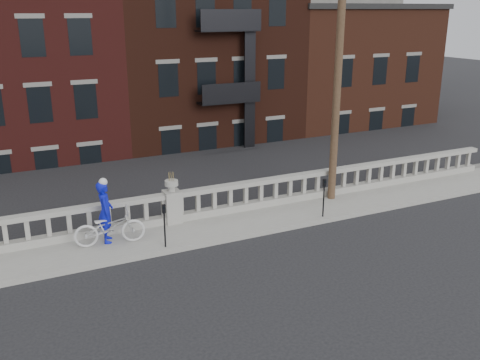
% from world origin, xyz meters
% --- Properties ---
extents(ground, '(120.00, 120.00, 0.00)m').
position_xyz_m(ground, '(0.00, 0.00, 0.00)').
color(ground, black).
rests_on(ground, ground).
extents(sidewalk, '(32.00, 2.20, 0.15)m').
position_xyz_m(sidewalk, '(0.00, 3.00, 0.07)').
color(sidewalk, gray).
rests_on(sidewalk, ground).
extents(balustrade, '(28.00, 0.34, 1.03)m').
position_xyz_m(balustrade, '(0.00, 3.95, 0.64)').
color(balustrade, gray).
rests_on(balustrade, sidewalk).
extents(planter_pedestal, '(0.55, 0.55, 1.76)m').
position_xyz_m(planter_pedestal, '(0.00, 3.95, 0.83)').
color(planter_pedestal, gray).
rests_on(planter_pedestal, sidewalk).
extents(lower_level, '(80.00, 44.00, 20.80)m').
position_xyz_m(lower_level, '(0.56, 23.04, 2.63)').
color(lower_level, '#605E59').
rests_on(lower_level, ground).
extents(utility_pole, '(1.60, 0.28, 10.00)m').
position_xyz_m(utility_pole, '(6.20, 3.60, 5.24)').
color(utility_pole, '#422D1E').
rests_on(utility_pole, sidewalk).
extents(parking_meter_d, '(0.10, 0.09, 1.36)m').
position_xyz_m(parking_meter_d, '(-0.86, 2.15, 1.00)').
color(parking_meter_d, black).
rests_on(parking_meter_d, sidewalk).
extents(parking_meter_e, '(0.10, 0.09, 1.36)m').
position_xyz_m(parking_meter_e, '(4.84, 2.15, 1.00)').
color(parking_meter_e, black).
rests_on(parking_meter_e, sidewalk).
extents(bicycle, '(2.20, 1.00, 1.11)m').
position_xyz_m(bicycle, '(-2.30, 3.08, 0.71)').
color(bicycle, silver).
rests_on(bicycle, sidewalk).
extents(cyclist, '(0.59, 0.78, 1.94)m').
position_xyz_m(cyclist, '(-2.34, 3.33, 1.12)').
color(cyclist, '#0C13B8').
rests_on(cyclist, sidewalk).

